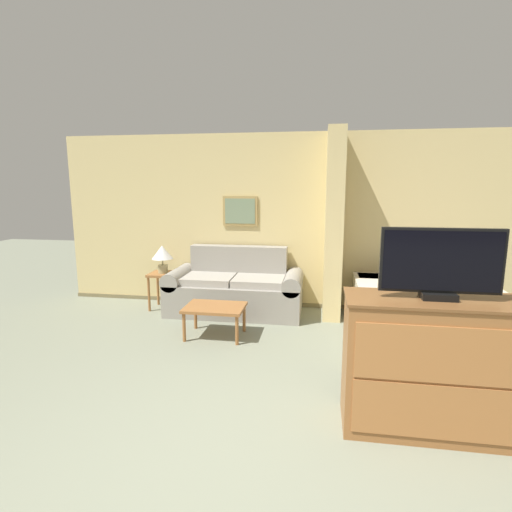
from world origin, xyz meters
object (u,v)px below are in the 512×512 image
(tv, at_px, (441,264))
(table_lamp, at_px, (162,254))
(tv_dresser, at_px, (432,366))
(bed, at_px, (431,315))
(backpack, at_px, (459,279))
(coffee_table, at_px, (215,310))
(couch, at_px, (235,290))

(tv, bearing_deg, table_lamp, 140.93)
(tv_dresser, height_order, bed, tv_dresser)
(bed, height_order, backpack, backpack)
(coffee_table, bearing_deg, tv, -37.06)
(tv, relative_size, backpack, 1.85)
(couch, relative_size, tv, 2.32)
(coffee_table, distance_m, table_lamp, 1.52)
(couch, height_order, tv_dresser, tv_dresser)
(coffee_table, bearing_deg, bed, 7.41)
(bed, bearing_deg, table_lamp, 170.11)
(coffee_table, bearing_deg, table_lamp, 137.23)
(tv_dresser, height_order, backpack, backpack)
(tv_dresser, relative_size, backpack, 2.88)
(coffee_table, xyz_separation_m, table_lamp, (-1.06, 0.98, 0.49))
(table_lamp, relative_size, tv, 0.49)
(couch, relative_size, tv_dresser, 1.49)
(coffee_table, distance_m, tv, 2.80)
(table_lamp, bearing_deg, coffee_table, -42.77)
(couch, height_order, bed, couch)
(tv_dresser, bearing_deg, bed, 75.51)
(coffee_table, relative_size, backpack, 1.59)
(table_lamp, bearing_deg, tv_dresser, -39.08)
(table_lamp, distance_m, bed, 3.75)
(couch, bearing_deg, backpack, -19.23)
(coffee_table, bearing_deg, tv_dresser, -37.08)
(tv, bearing_deg, bed, 75.51)
(couch, xyz_separation_m, backpack, (2.72, -0.95, 0.49))
(bed, bearing_deg, tv, -104.49)
(table_lamp, height_order, bed, table_lamp)
(coffee_table, xyz_separation_m, tv, (2.10, -1.59, 0.95))
(bed, bearing_deg, coffee_table, -172.59)
(tv, distance_m, backpack, 1.80)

